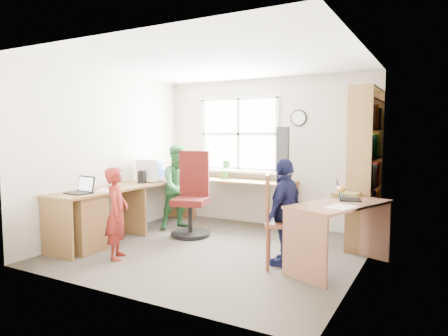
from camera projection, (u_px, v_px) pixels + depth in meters
The scene contains 19 objects.
room at pixel (219, 156), 5.16m from camera, with size 3.64×3.44×2.44m.
l_desk at pixel (123, 210), 5.52m from camera, with size 2.38×2.95×0.75m.
right_desk at pixel (340, 221), 4.44m from camera, with size 1.01×1.41×0.74m.
bookshelf at pixel (365, 171), 5.35m from camera, with size 0.30×1.02×2.10m.
swivel_chair at pixel (192, 199), 5.93m from camera, with size 0.72×0.72×1.24m.
wooden_chair at pixel (279, 216), 4.52m from camera, with size 0.59×0.59×1.05m.
crt_monitor at pixel (150, 170), 6.29m from camera, with size 0.44×0.42×0.35m.
laptop_left at pixel (82, 189), 5.08m from camera, with size 0.34×0.29×0.22m.
laptop_right at pixel (345, 195), 4.64m from camera, with size 0.35×0.39×0.23m.
speaker_a at pixel (142, 177), 6.09m from camera, with size 0.12×0.12×0.19m.
speaker_b at pixel (162, 175), 6.52m from camera, with size 0.10×0.10×0.17m.
cd_tower at pixel (283, 155), 6.15m from camera, with size 0.19×0.18×0.86m.
game_box at pixel (346, 195), 4.83m from camera, with size 0.31×0.31×0.06m.
paper_a at pixel (107, 190), 5.34m from camera, with size 0.35×0.39×0.00m.
paper_b at pixel (340, 207), 4.16m from camera, with size 0.30×0.37×0.00m.
potted_plant at pixel (225, 169), 6.66m from camera, with size 0.17×0.14×0.32m, color #327E34.
person_red at pixel (117, 213), 4.80m from camera, with size 0.40×0.26×1.11m, color maroon.
person_green at pixel (180, 187), 6.31m from camera, with size 0.64×0.50×1.33m, color #2F763D.
person_navy at pixel (285, 212), 4.56m from camera, with size 0.72×0.30×1.23m, color #13163C.
Camera 1 is at (2.54, -4.39, 1.51)m, focal length 32.00 mm.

